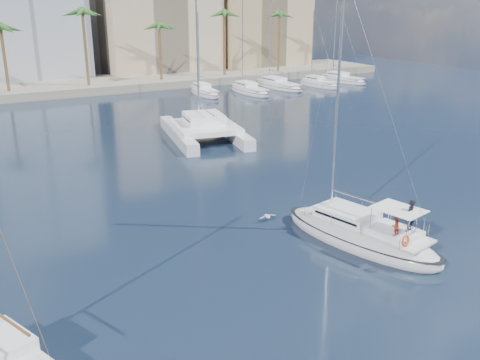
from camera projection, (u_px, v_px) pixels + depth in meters
ground at (255, 246)px, 30.34m from camera, size 160.00×160.00×0.00m
quay at (44, 88)px, 80.26m from camera, size 120.00×14.00×1.20m
building_beige at (156, 19)px, 95.01m from camera, size 20.00×14.00×20.00m
building_tan_right at (258, 23)px, 103.12m from camera, size 18.00×12.00×18.00m
palm_centre at (41, 22)px, 73.87m from camera, size 3.60×3.60×12.30m
palm_right at (251, 18)px, 89.90m from camera, size 3.60×3.60×12.30m
main_sloop at (360, 235)px, 30.63m from camera, size 5.45×10.86×15.43m
catamaran at (204, 127)px, 53.55m from camera, size 9.00×14.08×18.88m
seagull at (267, 216)px, 33.60m from camera, size 1.15×0.49×0.21m
moored_yacht_a at (204, 95)px, 78.38m from camera, size 3.37×9.52×11.90m
moored_yacht_b at (249, 93)px, 79.81m from camera, size 3.32×10.83×13.72m
moored_yacht_c at (278, 88)px, 84.51m from camera, size 3.98×12.33×15.54m
moored_yacht_d at (319, 86)px, 85.94m from camera, size 3.52×9.55×11.90m
moored_yacht_e at (342, 82)px, 90.65m from camera, size 4.61×11.11×13.72m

